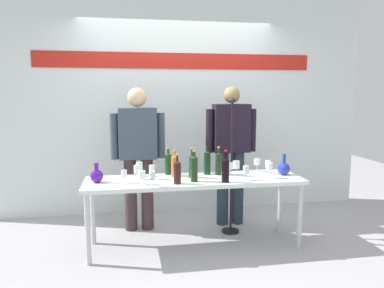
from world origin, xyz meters
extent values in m
plane|color=#A8A5A9|center=(0.00, 0.00, 0.00)|extent=(10.00, 10.00, 0.00)
cube|color=white|center=(0.00, 1.28, 1.50)|extent=(5.12, 0.10, 3.00)
cube|color=red|center=(0.00, 1.22, 1.99)|extent=(3.58, 0.01, 0.20)
cube|color=white|center=(0.00, 0.00, 0.70)|extent=(2.20, 0.59, 0.04)
cylinder|color=silver|center=(-1.04, -0.25, 0.34)|extent=(0.05, 0.05, 0.68)
cylinder|color=silver|center=(1.04, -0.25, 0.34)|extent=(0.05, 0.05, 0.68)
cylinder|color=silver|center=(-1.04, 0.25, 0.34)|extent=(0.05, 0.05, 0.68)
cylinder|color=silver|center=(1.04, 0.25, 0.34)|extent=(0.05, 0.05, 0.68)
sphere|color=#4A1692|center=(-0.96, 0.01, 0.78)|extent=(0.12, 0.12, 0.12)
cylinder|color=#4A1692|center=(-0.96, 0.01, 0.87)|extent=(0.04, 0.04, 0.08)
sphere|color=#2235A2|center=(0.96, 0.01, 0.79)|extent=(0.13, 0.13, 0.13)
cylinder|color=#2235A2|center=(0.96, 0.01, 0.90)|extent=(0.04, 0.04, 0.10)
cylinder|color=#3C2A2C|center=(-0.64, 0.59, 0.42)|extent=(0.14, 0.14, 0.84)
cylinder|color=#3C2A2C|center=(-0.45, 0.59, 0.42)|extent=(0.14, 0.14, 0.84)
cube|color=#394553|center=(-0.55, 0.59, 1.13)|extent=(0.42, 0.22, 0.58)
cylinder|color=#394553|center=(-0.81, 0.59, 1.10)|extent=(0.09, 0.09, 0.52)
cylinder|color=#394553|center=(-0.28, 0.59, 1.10)|extent=(0.09, 0.09, 0.52)
sphere|color=#DAB284|center=(-0.55, 0.59, 1.53)|extent=(0.21, 0.21, 0.21)
cylinder|color=#24323E|center=(0.45, 0.59, 0.44)|extent=(0.14, 0.14, 0.89)
cylinder|color=#24323E|center=(0.64, 0.59, 0.44)|extent=(0.14, 0.14, 0.89)
cube|color=black|center=(0.55, 0.59, 1.17)|extent=(0.42, 0.22, 0.56)
cylinder|color=black|center=(0.29, 0.59, 1.14)|extent=(0.09, 0.09, 0.51)
cylinder|color=black|center=(0.81, 0.59, 1.14)|extent=(0.09, 0.09, 0.51)
sphere|color=olive|center=(0.55, 0.59, 1.56)|extent=(0.19, 0.19, 0.19)
cylinder|color=black|center=(0.27, -0.19, 0.83)|extent=(0.07, 0.07, 0.22)
cone|color=black|center=(0.27, -0.19, 0.95)|extent=(0.07, 0.07, 0.03)
cylinder|color=black|center=(0.27, -0.19, 0.98)|extent=(0.03, 0.03, 0.09)
cylinder|color=red|center=(0.27, -0.19, 1.03)|extent=(0.03, 0.03, 0.02)
cylinder|color=#153A26|center=(-0.02, 0.05, 0.83)|extent=(0.06, 0.06, 0.21)
cone|color=#153A26|center=(-0.02, 0.05, 0.95)|extent=(0.06, 0.06, 0.03)
cylinder|color=#153A26|center=(-0.02, 0.05, 0.97)|extent=(0.02, 0.02, 0.08)
cylinder|color=gold|center=(-0.02, 0.05, 1.02)|extent=(0.03, 0.03, 0.02)
cylinder|color=#321514|center=(-0.20, -0.18, 0.82)|extent=(0.07, 0.07, 0.20)
cone|color=#321514|center=(-0.20, -0.18, 0.93)|extent=(0.07, 0.07, 0.03)
cylinder|color=#321514|center=(-0.20, -0.18, 0.96)|extent=(0.02, 0.02, 0.07)
cylinder|color=gold|center=(-0.20, -0.18, 1.00)|extent=(0.03, 0.03, 0.02)
cylinder|color=black|center=(0.28, 0.13, 0.83)|extent=(0.06, 0.06, 0.22)
cone|color=black|center=(0.28, 0.13, 0.95)|extent=(0.06, 0.06, 0.03)
cylinder|color=black|center=(0.28, 0.13, 0.98)|extent=(0.03, 0.03, 0.07)
cylinder|color=gold|center=(0.28, 0.13, 1.02)|extent=(0.03, 0.03, 0.02)
cylinder|color=#10321B|center=(0.17, 0.18, 0.84)|extent=(0.07, 0.07, 0.23)
cone|color=#10321B|center=(0.17, 0.18, 0.97)|extent=(0.07, 0.07, 0.03)
cylinder|color=#10321B|center=(0.17, 0.18, 0.99)|extent=(0.02, 0.02, 0.06)
cylinder|color=black|center=(0.17, 0.18, 1.03)|extent=(0.03, 0.03, 0.02)
cylinder|color=#103816|center=(-0.24, 0.25, 0.82)|extent=(0.07, 0.07, 0.21)
cone|color=#103816|center=(-0.24, 0.25, 0.94)|extent=(0.07, 0.07, 0.03)
cylinder|color=#103816|center=(-0.24, 0.25, 0.96)|extent=(0.02, 0.02, 0.07)
cylinder|color=gold|center=(-0.24, 0.25, 1.01)|extent=(0.03, 0.03, 0.02)
cylinder|color=orange|center=(-0.19, 0.14, 0.82)|extent=(0.07, 0.07, 0.20)
cone|color=orange|center=(-0.19, 0.14, 0.94)|extent=(0.07, 0.07, 0.03)
cylinder|color=orange|center=(-0.19, 0.14, 0.95)|extent=(0.02, 0.02, 0.06)
cylinder|color=gold|center=(-0.19, 0.14, 0.99)|extent=(0.03, 0.03, 0.02)
cylinder|color=#203315|center=(-0.02, -0.11, 0.84)|extent=(0.07, 0.07, 0.24)
cone|color=#203315|center=(-0.02, -0.11, 0.97)|extent=(0.07, 0.07, 0.03)
cylinder|color=#203315|center=(-0.02, -0.11, 0.99)|extent=(0.03, 0.03, 0.06)
cylinder|color=gold|center=(-0.02, -0.11, 1.03)|extent=(0.03, 0.03, 0.02)
cylinder|color=white|center=(-0.57, 0.09, 0.72)|extent=(0.06, 0.06, 0.00)
cylinder|color=white|center=(-0.57, 0.09, 0.75)|extent=(0.01, 0.01, 0.06)
cylinder|color=white|center=(-0.57, 0.09, 0.82)|extent=(0.07, 0.07, 0.08)
cylinder|color=white|center=(-0.43, 0.05, 0.72)|extent=(0.06, 0.06, 0.00)
cylinder|color=white|center=(-0.43, 0.05, 0.76)|extent=(0.01, 0.01, 0.07)
cylinder|color=white|center=(-0.43, 0.05, 0.83)|extent=(0.06, 0.06, 0.07)
cylinder|color=white|center=(-0.45, -0.25, 0.72)|extent=(0.06, 0.06, 0.00)
cylinder|color=white|center=(-0.45, -0.25, 0.76)|extent=(0.01, 0.01, 0.08)
cylinder|color=white|center=(-0.45, -0.25, 0.83)|extent=(0.06, 0.06, 0.07)
cylinder|color=white|center=(-0.53, -0.15, 0.72)|extent=(0.06, 0.06, 0.00)
cylinder|color=white|center=(-0.53, -0.15, 0.75)|extent=(0.01, 0.01, 0.06)
cylinder|color=white|center=(-0.53, -0.15, 0.82)|extent=(0.07, 0.07, 0.07)
cylinder|color=white|center=(-0.55, 0.21, 0.72)|extent=(0.05, 0.05, 0.00)
cylinder|color=white|center=(-0.55, 0.21, 0.75)|extent=(0.01, 0.01, 0.06)
cylinder|color=white|center=(-0.55, 0.21, 0.83)|extent=(0.07, 0.07, 0.09)
cylinder|color=white|center=(-0.70, -0.06, 0.72)|extent=(0.06, 0.06, 0.00)
cylinder|color=white|center=(-0.70, -0.06, 0.75)|extent=(0.01, 0.01, 0.06)
cylinder|color=white|center=(-0.70, -0.06, 0.81)|extent=(0.06, 0.06, 0.07)
cylinder|color=white|center=(0.41, 0.12, 0.72)|extent=(0.05, 0.05, 0.00)
cylinder|color=white|center=(0.41, 0.12, 0.75)|extent=(0.01, 0.01, 0.06)
cylinder|color=white|center=(0.41, 0.12, 0.81)|extent=(0.07, 0.07, 0.07)
cylinder|color=white|center=(0.74, 0.21, 0.72)|extent=(0.06, 0.06, 0.00)
cylinder|color=white|center=(0.74, 0.21, 0.76)|extent=(0.01, 0.01, 0.07)
cylinder|color=white|center=(0.74, 0.21, 0.83)|extent=(0.07, 0.07, 0.07)
cylinder|color=white|center=(0.82, 0.10, 0.72)|extent=(0.06, 0.06, 0.00)
cylinder|color=white|center=(0.82, 0.10, 0.76)|extent=(0.01, 0.01, 0.07)
cylinder|color=white|center=(0.82, 0.10, 0.83)|extent=(0.06, 0.06, 0.07)
cylinder|color=white|center=(0.49, -0.15, 0.72)|extent=(0.06, 0.06, 0.00)
cylinder|color=white|center=(0.49, -0.15, 0.75)|extent=(0.01, 0.01, 0.06)
cylinder|color=white|center=(0.49, -0.15, 0.83)|extent=(0.06, 0.06, 0.08)
cylinder|color=white|center=(0.76, -0.10, 0.72)|extent=(0.06, 0.06, 0.00)
cylinder|color=white|center=(0.76, -0.10, 0.76)|extent=(0.01, 0.01, 0.08)
cylinder|color=white|center=(0.76, -0.10, 0.84)|extent=(0.07, 0.07, 0.08)
cylinder|color=white|center=(0.45, 0.05, 0.72)|extent=(0.06, 0.06, 0.00)
cylinder|color=white|center=(0.45, 0.05, 0.76)|extent=(0.01, 0.01, 0.08)
cylinder|color=white|center=(0.45, 0.05, 0.84)|extent=(0.07, 0.07, 0.08)
cylinder|color=black|center=(0.48, 0.32, 0.01)|extent=(0.20, 0.20, 0.02)
cylinder|color=black|center=(0.48, 0.32, 0.74)|extent=(0.02, 0.02, 1.47)
sphere|color=#232328|center=(0.48, 0.32, 1.50)|extent=(0.06, 0.06, 0.06)
camera|label=1|loc=(-0.65, -3.58, 1.59)|focal=34.31mm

